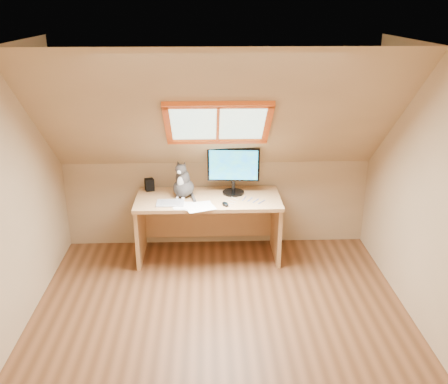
{
  "coord_description": "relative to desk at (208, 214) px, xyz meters",
  "views": [
    {
      "loc": [
        -0.11,
        -3.67,
        2.72
      ],
      "look_at": [
        0.06,
        1.0,
        0.93
      ],
      "focal_mm": 40.0,
      "sensor_mm": 36.0,
      "label": 1
    }
  ],
  "objects": [
    {
      "name": "cat",
      "position": [
        -0.27,
        -0.02,
        0.37
      ],
      "size": [
        0.3,
        0.33,
        0.42
      ],
      "color": "#443E3C",
      "rests_on": "desk"
    },
    {
      "name": "graphics_tablet",
      "position": [
        -0.4,
        -0.23,
        0.23
      ],
      "size": [
        0.29,
        0.21,
        0.01
      ],
      "primitive_type": "cube",
      "rotation": [
        0.0,
        0.0,
        -0.0
      ],
      "color": "#B2B2B7",
      "rests_on": "desk"
    },
    {
      "name": "ground",
      "position": [
        0.1,
        -1.45,
        -0.5
      ],
      "size": [
        3.5,
        3.5,
        0.0
      ],
      "primitive_type": "plane",
      "color": "brown",
      "rests_on": "ground"
    },
    {
      "name": "monitor",
      "position": [
        0.28,
        0.05,
        0.52
      ],
      "size": [
        0.57,
        0.24,
        0.52
      ],
      "color": "black",
      "rests_on": "desk"
    },
    {
      "name": "room_shell",
      "position": [
        0.1,
        -1.54,
        0.93
      ],
      "size": [
        3.52,
        3.52,
        2.41
      ],
      "color": "tan",
      "rests_on": "ground"
    },
    {
      "name": "desk",
      "position": [
        0.0,
        0.0,
        0.0
      ],
      "size": [
        1.57,
        0.69,
        0.72
      ],
      "color": "tan",
      "rests_on": "ground"
    },
    {
      "name": "mouse",
      "position": [
        0.18,
        -0.3,
        0.24
      ],
      "size": [
        0.09,
        0.12,
        0.03
      ],
      "primitive_type": "ellipsoid",
      "rotation": [
        0.0,
        0.0,
        0.39
      ],
      "color": "black",
      "rests_on": "desk"
    },
    {
      "name": "papers",
      "position": [
        -0.16,
        -0.33,
        0.22
      ],
      "size": [
        0.35,
        0.3,
        0.01
      ],
      "color": "white",
      "rests_on": "desk"
    },
    {
      "name": "cables",
      "position": [
        0.38,
        -0.19,
        0.23
      ],
      "size": [
        0.51,
        0.26,
        0.01
      ],
      "color": "silver",
      "rests_on": "desk"
    },
    {
      "name": "desk_speaker",
      "position": [
        -0.66,
        0.18,
        0.29
      ],
      "size": [
        0.12,
        0.12,
        0.14
      ],
      "primitive_type": "cube",
      "rotation": [
        0.0,
        0.0,
        0.35
      ],
      "color": "black",
      "rests_on": "desk"
    }
  ]
}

